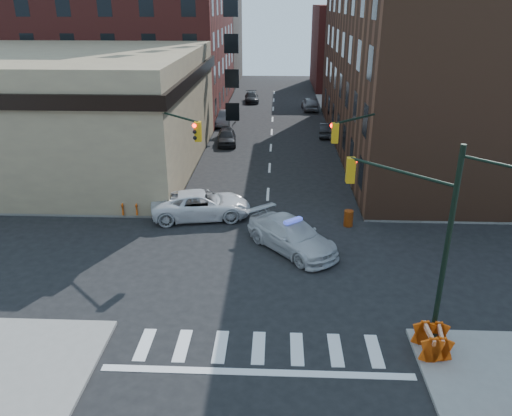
# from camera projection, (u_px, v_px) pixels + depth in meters

# --- Properties ---
(ground) EXTENTS (140.00, 140.00, 0.00)m
(ground) POSITION_uv_depth(u_px,v_px,m) (264.00, 263.00, 25.78)
(ground) COLOR black
(ground) RESTS_ON ground
(sidewalk_nw) EXTENTS (34.00, 54.50, 0.15)m
(sidewalk_nw) POSITION_uv_depth(u_px,v_px,m) (71.00, 119.00, 56.89)
(sidewalk_nw) COLOR gray
(sidewalk_nw) RESTS_ON ground
(sidewalk_ne) EXTENTS (34.00, 54.50, 0.15)m
(sidewalk_ne) POSITION_uv_depth(u_px,v_px,m) (481.00, 123.00, 55.02)
(sidewalk_ne) COLOR gray
(sidewalk_ne) RESTS_ON ground
(bank_building) EXTENTS (22.00, 22.00, 9.00)m
(bank_building) POSITION_uv_depth(u_px,v_px,m) (58.00, 110.00, 39.96)
(bank_building) COLOR #9C8A66
(bank_building) RESTS_ON ground
(apartment_block) EXTENTS (25.00, 25.00, 24.00)m
(apartment_block) POSITION_uv_depth(u_px,v_px,m) (118.00, 6.00, 58.81)
(apartment_block) COLOR maroon
(apartment_block) RESTS_ON ground
(commercial_row_ne) EXTENTS (14.00, 34.00, 14.00)m
(commercial_row_ne) POSITION_uv_depth(u_px,v_px,m) (421.00, 70.00, 43.31)
(commercial_row_ne) COLOR #523120
(commercial_row_ne) RESTS_ON ground
(filler_nw) EXTENTS (20.00, 18.00, 16.00)m
(filler_nw) POSITION_uv_depth(u_px,v_px,m) (177.00, 31.00, 80.54)
(filler_nw) COLOR brown
(filler_nw) RESTS_ON ground
(filler_ne) EXTENTS (16.00, 16.00, 12.00)m
(filler_ne) POSITION_uv_depth(u_px,v_px,m) (366.00, 47.00, 76.40)
(filler_ne) COLOR maroon
(filler_ne) RESTS_ON ground
(signal_pole_se) EXTENTS (5.40, 5.27, 8.00)m
(signal_pole_se) POSITION_uv_depth(u_px,v_px,m) (421.00, 230.00, 18.66)
(signal_pole_se) COLOR black
(signal_pole_se) RESTS_ON sidewalk_se
(signal_pole_nw) EXTENTS (3.58, 3.67, 8.00)m
(signal_pole_nw) POSITION_uv_depth(u_px,v_px,m) (167.00, 152.00, 29.27)
(signal_pole_nw) COLOR black
(signal_pole_nw) RESTS_ON sidewalk_nw
(signal_pole_ne) EXTENTS (3.67, 3.58, 8.00)m
(signal_pole_ne) POSITION_uv_depth(u_px,v_px,m) (368.00, 155.00, 28.81)
(signal_pole_ne) COLOR black
(signal_pole_ne) RESTS_ON sidewalk_ne
(tree_ne_near) EXTENTS (3.00, 3.00, 4.85)m
(tree_ne_near) POSITION_uv_depth(u_px,v_px,m) (349.00, 102.00, 48.11)
(tree_ne_near) COLOR black
(tree_ne_near) RESTS_ON sidewalk_ne
(tree_ne_far) EXTENTS (3.00, 3.00, 4.85)m
(tree_ne_far) POSITION_uv_depth(u_px,v_px,m) (340.00, 89.00, 55.49)
(tree_ne_far) COLOR black
(tree_ne_far) RESTS_ON sidewalk_ne
(police_car) EXTENTS (5.57, 5.98, 1.69)m
(police_car) POSITION_uv_depth(u_px,v_px,m) (292.00, 235.00, 26.92)
(police_car) COLOR silver
(police_car) RESTS_ON ground
(pickup) EXTENTS (6.50, 3.84, 1.70)m
(pickup) POSITION_uv_depth(u_px,v_px,m) (201.00, 205.00, 30.97)
(pickup) COLOR silver
(pickup) RESTS_ON ground
(parked_car_wnear) EXTENTS (2.10, 4.39, 1.45)m
(parked_car_wnear) POSITION_uv_depth(u_px,v_px,m) (227.00, 137.00, 46.95)
(parked_car_wnear) COLOR black
(parked_car_wnear) RESTS_ON ground
(parked_car_wfar) EXTENTS (2.04, 4.72, 1.51)m
(parked_car_wfar) POSITION_uv_depth(u_px,v_px,m) (227.00, 118.00, 54.28)
(parked_car_wfar) COLOR gray
(parked_car_wfar) RESTS_ON ground
(parked_car_wdeep) EXTENTS (2.14, 4.51, 1.27)m
(parked_car_wdeep) POSITION_uv_depth(u_px,v_px,m) (252.00, 97.00, 66.68)
(parked_car_wdeep) COLOR black
(parked_car_wdeep) RESTS_ON ground
(parked_car_enear) EXTENTS (1.73, 4.13, 1.33)m
(parked_car_enear) POSITION_uv_depth(u_px,v_px,m) (327.00, 129.00, 49.87)
(parked_car_enear) COLOR black
(parked_car_enear) RESTS_ON ground
(parked_car_efar) EXTENTS (2.10, 4.66, 1.56)m
(parked_car_efar) POSITION_uv_depth(u_px,v_px,m) (310.00, 104.00, 61.79)
(parked_car_efar) COLOR gray
(parked_car_efar) RESTS_ON ground
(pedestrian_a) EXTENTS (0.82, 0.66, 1.97)m
(pedestrian_a) POSITION_uv_depth(u_px,v_px,m) (120.00, 187.00, 33.12)
(pedestrian_a) COLOR black
(pedestrian_a) RESTS_ON sidewalk_nw
(pedestrian_b) EXTENTS (0.83, 0.68, 1.58)m
(pedestrian_b) POSITION_uv_depth(u_px,v_px,m) (136.00, 195.00, 32.23)
(pedestrian_b) COLOR black
(pedestrian_b) RESTS_ON sidewalk_nw
(pedestrian_c) EXTENTS (0.97, 0.99, 1.67)m
(pedestrian_c) POSITION_uv_depth(u_px,v_px,m) (100.00, 183.00, 34.16)
(pedestrian_c) COLOR #1E222D
(pedestrian_c) RESTS_ON sidewalk_nw
(barrel_road) EXTENTS (0.67, 0.67, 0.98)m
(barrel_road) POSITION_uv_depth(u_px,v_px,m) (348.00, 218.00, 29.91)
(barrel_road) COLOR #E53D0A
(barrel_road) RESTS_ON ground
(barrel_bank) EXTENTS (0.65, 0.65, 0.90)m
(barrel_bank) POSITION_uv_depth(u_px,v_px,m) (190.00, 197.00, 33.23)
(barrel_bank) COLOR #D8400A
(barrel_bank) RESTS_ON ground
(barricade_se_a) EXTENTS (0.84, 1.39, 0.98)m
(barricade_se_a) POSITION_uv_depth(u_px,v_px,m) (439.00, 341.00, 18.87)
(barricade_se_a) COLOR red
(barricade_se_a) RESTS_ON sidewalk_se
(barricade_se_b) EXTENTS (0.72, 1.39, 1.03)m
(barricade_se_b) POSITION_uv_depth(u_px,v_px,m) (428.00, 342.00, 18.81)
(barricade_se_b) COLOR orange
(barricade_se_b) RESTS_ON sidewalk_se
(barricade_nw_a) EXTENTS (1.25, 0.70, 0.91)m
(barricade_nw_a) POSITION_uv_depth(u_px,v_px,m) (152.00, 199.00, 32.44)
(barricade_nw_a) COLOR red
(barricade_nw_a) RESTS_ON sidewalk_nw
(barricade_nw_b) EXTENTS (1.19, 0.64, 0.87)m
(barricade_nw_b) POSITION_uv_depth(u_px,v_px,m) (131.00, 208.00, 31.16)
(barricade_nw_b) COLOR #C16509
(barricade_nw_b) RESTS_ON sidewalk_nw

